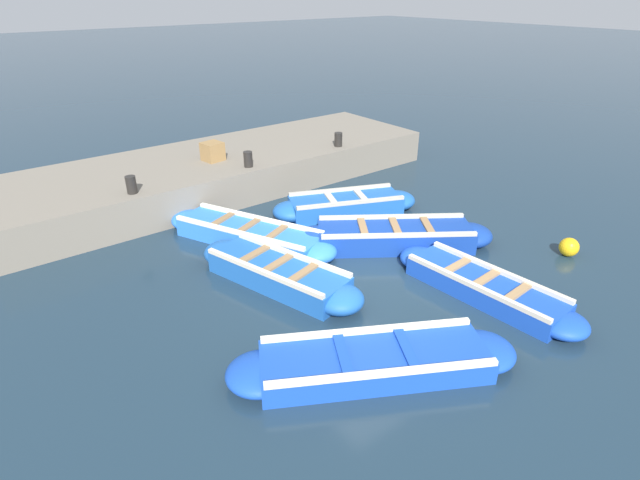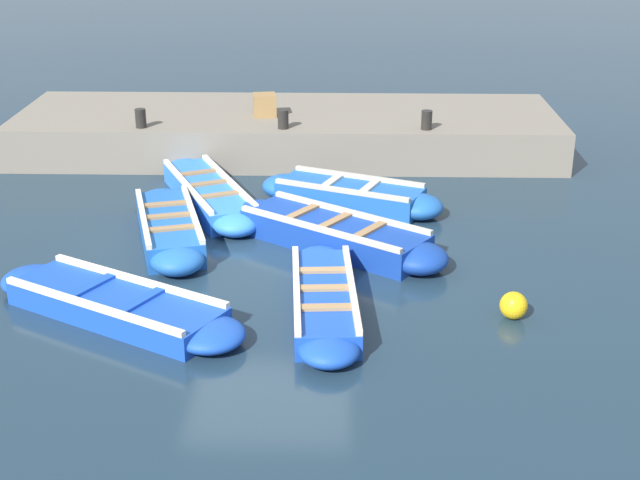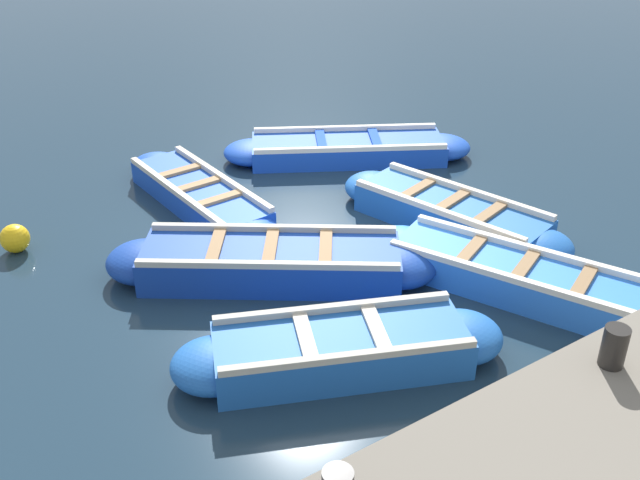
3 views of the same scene
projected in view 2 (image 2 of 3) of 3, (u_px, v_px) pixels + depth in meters
The scene contains 13 objects.
ground_plane at pixel (267, 256), 13.02m from camera, with size 120.00×120.00×0.00m, color #1C303F.
boat_stern_in at pixel (350, 196), 14.83m from camera, with size 1.98×3.26×0.45m.
boat_outer_right at pixel (169, 228), 13.50m from camera, with size 3.34×1.61×0.44m.
boat_centre at pixel (334, 234), 13.24m from camera, with size 2.84×3.55×0.47m.
boat_drifting at pixel (324, 300), 11.31m from camera, with size 3.33×0.94×0.38m.
boat_inner_gap at pixel (208, 194), 14.96m from camera, with size 3.67×2.20×0.42m.
boat_end_of_row at pixel (116, 305), 11.17m from camera, with size 2.60×3.72×0.37m.
quay_wall at pixel (288, 131), 17.77m from camera, with size 3.23×10.59×0.81m.
bollard_north at pixel (141, 118), 16.44m from camera, with size 0.20×0.20×0.35m, color black.
bollard_mid_north at pixel (283, 119), 16.38m from camera, with size 0.20×0.20×0.35m, color black.
bollard_mid_south at pixel (427, 120), 16.32m from camera, with size 0.20×0.20×0.35m, color black.
wooden_crate at pixel (265, 105), 17.21m from camera, with size 0.43×0.43×0.43m, color olive.
buoy_orange_near at pixel (514, 305), 11.13m from camera, with size 0.35×0.35×0.35m, color #EAB214.
Camera 2 is at (11.92, 1.07, 5.19)m, focal length 50.00 mm.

